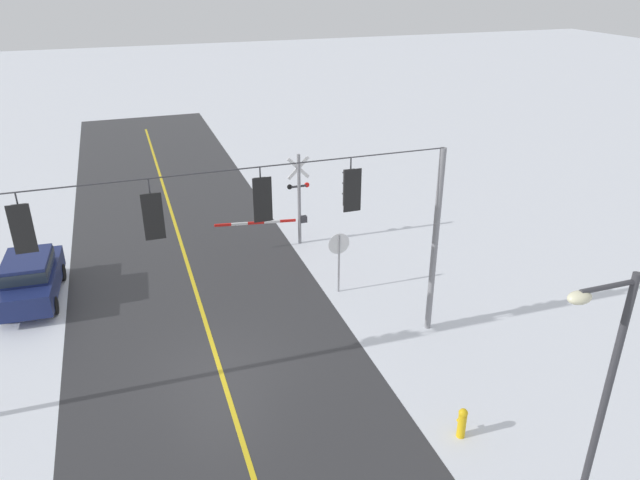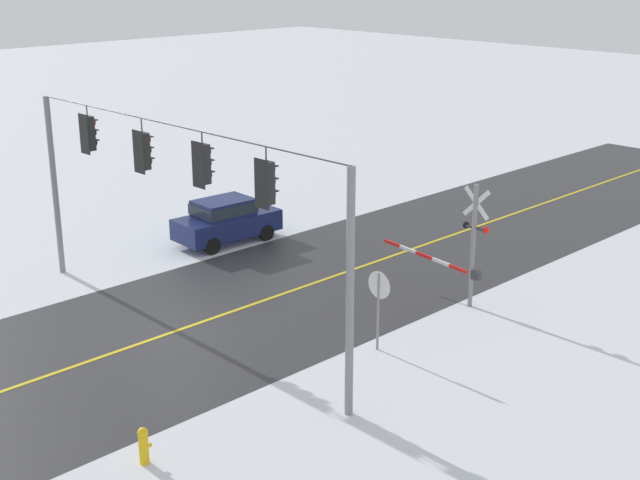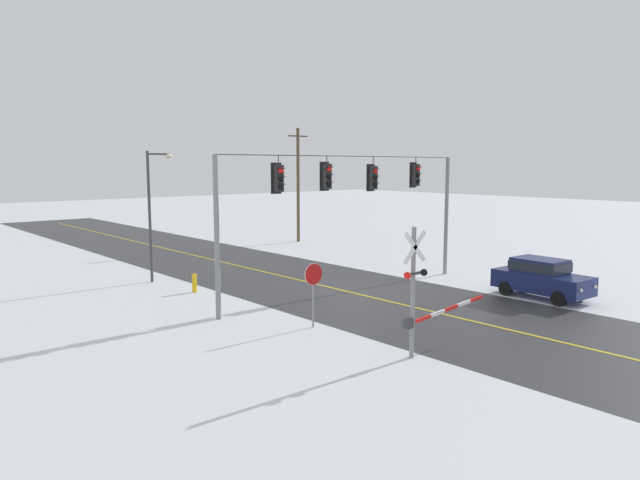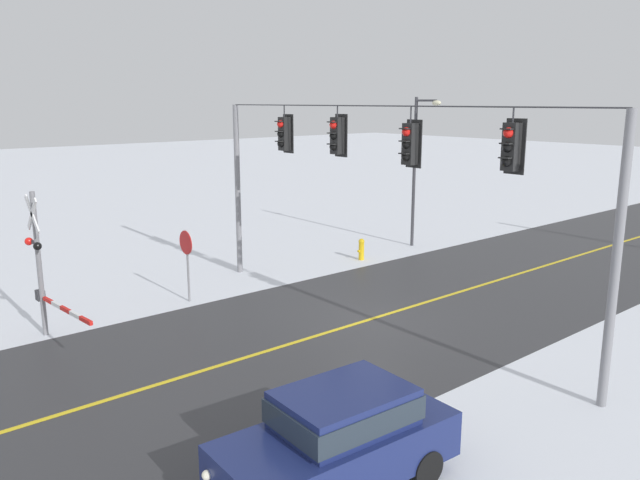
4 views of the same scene
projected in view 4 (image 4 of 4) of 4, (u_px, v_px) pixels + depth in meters
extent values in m
plane|color=silver|center=(370.00, 320.00, 18.62)|extent=(160.00, 160.00, 0.00)
cube|color=#303033|center=(490.00, 283.00, 22.39)|extent=(9.00, 80.00, 0.01)
cube|color=gold|center=(490.00, 283.00, 22.39)|extent=(0.14, 72.00, 0.01)
cylinder|color=gray|center=(238.00, 191.00, 23.17)|extent=(0.20, 0.20, 6.20)
cylinder|color=gray|center=(616.00, 264.00, 12.72)|extent=(0.20, 0.20, 6.20)
cylinder|color=#38383D|center=(374.00, 106.00, 17.28)|extent=(14.00, 0.04, 0.04)
cylinder|color=#38383D|center=(284.00, 111.00, 20.38)|extent=(0.04, 0.04, 0.38)
cube|color=black|center=(284.00, 134.00, 20.53)|extent=(0.34, 0.28, 1.08)
cube|color=black|center=(288.00, 134.00, 20.63)|extent=(0.52, 0.03, 1.26)
sphere|color=red|center=(281.00, 124.00, 20.37)|extent=(0.24, 0.24, 0.24)
cube|color=black|center=(279.00, 121.00, 20.31)|extent=(0.26, 0.16, 0.03)
sphere|color=black|center=(281.00, 134.00, 20.44)|extent=(0.24, 0.24, 0.24)
cube|color=black|center=(279.00, 131.00, 20.38)|extent=(0.26, 0.16, 0.03)
sphere|color=black|center=(281.00, 144.00, 20.51)|extent=(0.24, 0.24, 0.24)
cube|color=black|center=(279.00, 141.00, 20.45)|extent=(0.26, 0.16, 0.03)
cylinder|color=#38383D|center=(337.00, 111.00, 18.43)|extent=(0.04, 0.04, 0.33)
cube|color=black|center=(337.00, 136.00, 18.59)|extent=(0.34, 0.28, 1.08)
cube|color=black|center=(341.00, 136.00, 18.69)|extent=(0.52, 0.03, 1.26)
sphere|color=red|center=(333.00, 125.00, 18.42)|extent=(0.24, 0.24, 0.24)
cube|color=black|center=(332.00, 122.00, 18.36)|extent=(0.26, 0.16, 0.03)
sphere|color=black|center=(333.00, 136.00, 18.49)|extent=(0.24, 0.24, 0.24)
cube|color=black|center=(332.00, 133.00, 18.43)|extent=(0.26, 0.16, 0.03)
sphere|color=black|center=(333.00, 147.00, 18.56)|extent=(0.24, 0.24, 0.24)
cube|color=black|center=(332.00, 144.00, 18.50)|extent=(0.26, 0.16, 0.03)
cylinder|color=#38383D|center=(411.00, 115.00, 16.31)|extent=(0.04, 0.04, 0.43)
cube|color=black|center=(410.00, 144.00, 16.47)|extent=(0.34, 0.28, 1.08)
cube|color=black|center=(414.00, 144.00, 16.57)|extent=(0.52, 0.03, 1.26)
sphere|color=red|center=(406.00, 132.00, 16.31)|extent=(0.24, 0.24, 0.24)
cube|color=black|center=(405.00, 129.00, 16.24)|extent=(0.26, 0.16, 0.03)
sphere|color=black|center=(406.00, 144.00, 16.37)|extent=(0.24, 0.24, 0.24)
cube|color=black|center=(404.00, 141.00, 16.31)|extent=(0.26, 0.16, 0.03)
sphere|color=black|center=(406.00, 157.00, 16.44)|extent=(0.24, 0.24, 0.24)
cube|color=black|center=(404.00, 154.00, 16.38)|extent=(0.26, 0.16, 0.03)
cylinder|color=#38383D|center=(513.00, 115.00, 14.03)|extent=(0.04, 0.04, 0.34)
cube|color=black|center=(511.00, 147.00, 14.18)|extent=(0.34, 0.28, 1.08)
cube|color=black|center=(515.00, 147.00, 14.28)|extent=(0.52, 0.03, 1.26)
sphere|color=red|center=(508.00, 133.00, 14.02)|extent=(0.24, 0.24, 0.24)
cube|color=black|center=(507.00, 129.00, 13.95)|extent=(0.26, 0.16, 0.03)
sphere|color=black|center=(507.00, 147.00, 14.09)|extent=(0.24, 0.24, 0.24)
cube|color=black|center=(506.00, 143.00, 14.02)|extent=(0.26, 0.16, 0.03)
sphere|color=black|center=(506.00, 161.00, 14.15)|extent=(0.24, 0.24, 0.24)
cube|color=black|center=(505.00, 158.00, 14.09)|extent=(0.26, 0.16, 0.03)
cylinder|color=gray|center=(188.00, 267.00, 20.09)|extent=(0.07, 0.07, 2.30)
cylinder|color=#B71414|center=(186.00, 243.00, 19.89)|extent=(0.76, 0.03, 0.76)
cylinder|color=white|center=(186.00, 243.00, 19.90)|extent=(0.80, 0.01, 0.80)
cylinder|color=gray|center=(39.00, 265.00, 16.99)|extent=(0.14, 0.14, 4.00)
cube|color=white|center=(32.00, 214.00, 16.66)|extent=(0.98, 0.04, 0.98)
cube|color=white|center=(32.00, 214.00, 16.66)|extent=(0.98, 0.04, 0.98)
cube|color=#38383D|center=(35.00, 243.00, 16.84)|extent=(0.80, 0.06, 0.08)
sphere|color=red|center=(29.00, 241.00, 17.08)|extent=(0.22, 0.22, 0.22)
sphere|color=black|center=(37.00, 246.00, 16.52)|extent=(0.22, 0.22, 0.22)
cube|color=red|center=(48.00, 300.00, 16.79)|extent=(0.70, 0.08, 0.15)
cube|color=white|center=(57.00, 305.00, 16.26)|extent=(0.70, 0.08, 0.15)
cube|color=red|center=(66.00, 310.00, 15.73)|extent=(0.70, 0.08, 0.15)
cube|color=white|center=(76.00, 315.00, 15.20)|extent=(0.70, 0.08, 0.15)
cube|color=red|center=(86.00, 321.00, 14.68)|extent=(0.70, 0.08, 0.15)
cube|color=#38383D|center=(40.00, 295.00, 17.32)|extent=(0.28, 0.20, 0.28)
cube|color=navy|center=(337.00, 450.00, 10.34)|extent=(1.98, 4.19, 0.80)
cube|color=navy|center=(344.00, 408.00, 10.28)|extent=(1.61, 2.21, 0.64)
cube|color=#232D38|center=(344.00, 408.00, 10.28)|extent=(1.65, 2.30, 0.40)
sphere|color=#EFEACC|center=(207.00, 475.00, 9.56)|extent=(0.16, 0.16, 0.16)
cylinder|color=black|center=(246.00, 476.00, 10.31)|extent=(0.26, 0.65, 0.64)
cylinder|color=black|center=(425.00, 467.00, 10.55)|extent=(0.26, 0.65, 0.64)
cylinder|color=black|center=(363.00, 429.00, 11.80)|extent=(0.26, 0.65, 0.64)
cylinder|color=#38383D|center=(414.00, 173.00, 27.50)|extent=(0.14, 0.14, 6.50)
cylinder|color=#38383D|center=(426.00, 100.00, 26.41)|extent=(1.10, 0.09, 0.09)
ellipsoid|color=beige|center=(437.00, 103.00, 26.03)|extent=(0.44, 0.28, 0.22)
cylinder|color=gold|center=(361.00, 251.00, 25.57)|extent=(0.22, 0.22, 0.70)
sphere|color=gold|center=(362.00, 242.00, 25.48)|extent=(0.24, 0.24, 0.24)
cylinder|color=gold|center=(359.00, 251.00, 25.48)|extent=(0.09, 0.10, 0.09)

